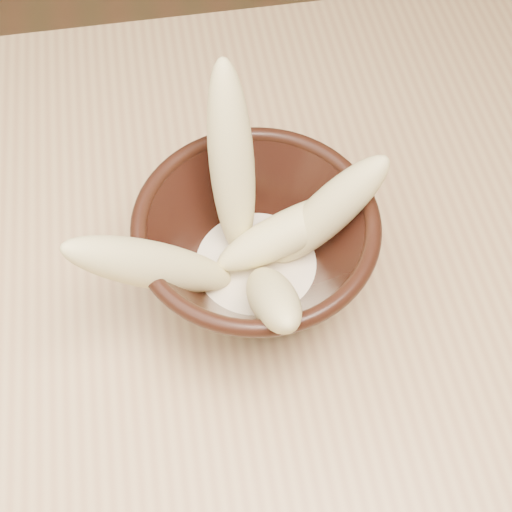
# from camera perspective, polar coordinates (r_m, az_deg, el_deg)

# --- Properties ---
(table) EXTENTS (1.20, 0.80, 0.75)m
(table) POSITION_cam_1_polar(r_m,az_deg,el_deg) (0.67, 5.06, -8.26)
(table) COLOR tan
(table) RESTS_ON ground
(bowl) EXTENTS (0.19, 0.19, 0.10)m
(bowl) POSITION_cam_1_polar(r_m,az_deg,el_deg) (0.56, 0.00, 0.48)
(bowl) COLOR black
(bowl) RESTS_ON table
(milk_puddle) EXTENTS (0.11, 0.11, 0.01)m
(milk_puddle) POSITION_cam_1_polar(r_m,az_deg,el_deg) (0.58, 0.00, -0.86)
(milk_puddle) COLOR #F8E7C7
(milk_puddle) RESTS_ON bowl
(banana_upright) EXTENTS (0.04, 0.10, 0.16)m
(banana_upright) POSITION_cam_1_polar(r_m,az_deg,el_deg) (0.54, -1.95, 7.45)
(banana_upright) COLOR #E9D68A
(banana_upright) RESTS_ON bowl
(banana_left) EXTENTS (0.14, 0.06, 0.14)m
(banana_left) POSITION_cam_1_polar(r_m,az_deg,el_deg) (0.51, -8.11, -0.75)
(banana_left) COLOR #E9D68A
(banana_left) RESTS_ON bowl
(banana_right) EXTENTS (0.11, 0.05, 0.12)m
(banana_right) POSITION_cam_1_polar(r_m,az_deg,el_deg) (0.55, 5.76, 3.53)
(banana_right) COLOR #E9D68A
(banana_right) RESTS_ON bowl
(banana_across) EXTENTS (0.13, 0.06, 0.06)m
(banana_across) POSITION_cam_1_polar(r_m,az_deg,el_deg) (0.55, 2.74, 2.00)
(banana_across) COLOR #E9D68A
(banana_across) RESTS_ON bowl
(banana_front) EXTENTS (0.04, 0.11, 0.11)m
(banana_front) POSITION_cam_1_polar(r_m,az_deg,el_deg) (0.51, 1.34, -3.41)
(banana_front) COLOR #E9D68A
(banana_front) RESTS_ON bowl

